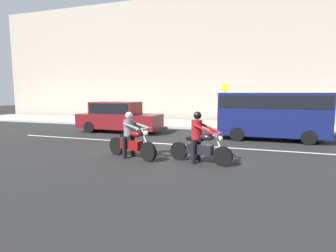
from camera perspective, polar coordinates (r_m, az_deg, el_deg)
The scene contains 9 objects.
ground_plane at distance 10.65m, azimuth 0.67°, elevation -4.90°, with size 80.00×80.00×0.00m, color black.
sidewalk_slab at distance 18.33m, azimuth 8.29°, elevation 0.28°, with size 40.00×4.40×0.14m, color #A8A399.
building_facade at distance 21.73m, azimuth 10.14°, elevation 13.99°, with size 40.00×1.40×9.75m, color #A89E8E.
lane_marking_stripe at distance 11.31m, azimuth 5.65°, elevation -4.21°, with size 18.00×0.14×0.01m, color silver.
motorcycle_with_rider_gray at distance 9.16m, azimuth -7.91°, elevation -2.81°, with size 2.09×0.97×1.58m.
motorcycle_with_rider_crimson at distance 8.48m, azimuth 6.81°, elevation -3.46°, with size 2.09×0.79×1.64m.
parked_van_navy at distance 13.50m, azimuth 21.32°, elevation 2.70°, with size 4.82×1.96×2.23m.
parked_sedan_maroon at distance 15.35m, azimuth -10.64°, elevation 1.99°, with size 4.70×1.82×1.72m.
street_sign_post at distance 18.36m, azimuth 12.14°, elevation 5.55°, with size 0.44×0.08×2.72m.
Camera 1 is at (3.16, -9.93, 2.20)m, focal length 28.38 mm.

